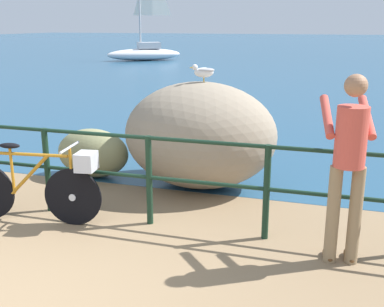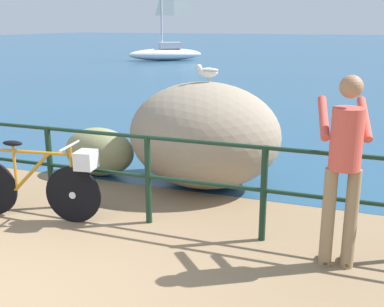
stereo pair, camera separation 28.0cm
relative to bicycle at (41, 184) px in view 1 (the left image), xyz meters
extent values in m
cube|color=#846B4C|center=(0.52, 18.25, -0.51)|extent=(120.00, 120.00, 0.10)
cube|color=navy|center=(0.52, 46.46, -0.46)|extent=(120.00, 90.00, 0.01)
cylinder|color=black|center=(-0.13, 0.33, 0.05)|extent=(0.07, 0.07, 1.02)
cylinder|color=black|center=(1.17, 0.33, 0.05)|extent=(0.07, 0.07, 1.02)
cylinder|color=black|center=(2.47, 0.33, 0.05)|extent=(0.07, 0.07, 1.02)
cylinder|color=black|center=(0.52, 0.33, 0.54)|extent=(9.11, 0.04, 0.04)
cylinder|color=black|center=(0.52, 0.33, 0.09)|extent=(9.11, 0.04, 0.04)
cylinder|color=black|center=(0.37, 0.05, -0.13)|extent=(0.66, 0.12, 0.66)
cylinder|color=#B7BCC6|center=(0.37, 0.05, -0.13)|extent=(0.09, 0.07, 0.08)
cylinder|color=#B27219|center=(-0.15, -0.02, 0.34)|extent=(0.98, 0.17, 0.04)
cylinder|color=#B27219|center=(-0.12, -0.02, 0.10)|extent=(0.50, 0.11, 0.50)
cylinder|color=#B27219|center=(-0.33, -0.04, 0.13)|extent=(0.03, 0.03, 0.53)
ellipsoid|color=black|center=(-0.33, -0.04, 0.43)|extent=(0.25, 0.13, 0.06)
cylinder|color=#B27219|center=(0.37, 0.05, 0.15)|extent=(0.03, 0.03, 0.57)
cylinder|color=#B7BCC6|center=(0.37, 0.05, 0.44)|extent=(0.09, 0.48, 0.03)
cube|color=#B7BCC6|center=(0.55, 0.07, 0.29)|extent=(0.23, 0.26, 0.20)
cylinder|color=#8C7251|center=(3.14, 0.01, 0.01)|extent=(0.12, 0.12, 0.95)
ellipsoid|color=#513319|center=(3.13, 0.07, -0.42)|extent=(0.15, 0.27, 0.08)
cylinder|color=#8C7251|center=(3.34, 0.05, 0.01)|extent=(0.12, 0.12, 0.95)
ellipsoid|color=#513319|center=(3.32, 0.11, -0.42)|extent=(0.15, 0.27, 0.08)
cylinder|color=#CC4C3F|center=(3.24, 0.03, 0.76)|extent=(0.28, 0.28, 0.55)
sphere|color=#9E7051|center=(3.24, 0.03, 1.22)|extent=(0.20, 0.20, 0.20)
cylinder|color=#CC4C3F|center=(3.01, 0.23, 0.90)|extent=(0.18, 0.52, 0.34)
cylinder|color=#CC4C3F|center=(3.37, 0.30, 0.90)|extent=(0.18, 0.52, 0.34)
ellipsoid|color=gray|center=(1.34, 1.75, 0.26)|extent=(2.10, 1.70, 1.44)
ellipsoid|color=#87875C|center=(-0.26, 1.66, -0.11)|extent=(1.09, 0.65, 0.72)
cylinder|color=gold|center=(1.40, 1.74, 1.01)|extent=(0.01, 0.01, 0.06)
cylinder|color=gold|center=(1.38, 1.78, 1.01)|extent=(0.01, 0.01, 0.06)
ellipsoid|color=white|center=(1.39, 1.76, 1.10)|extent=(0.28, 0.20, 0.13)
ellipsoid|color=#9E9EA3|center=(1.41, 1.77, 1.13)|extent=(0.27, 0.21, 0.06)
sphere|color=white|center=(1.28, 1.71, 1.17)|extent=(0.08, 0.08, 0.08)
cone|color=gold|center=(1.24, 1.69, 1.17)|extent=(0.06, 0.04, 0.02)
ellipsoid|color=white|center=(-8.09, 22.29, -0.11)|extent=(4.36, 3.56, 0.70)
cube|color=silver|center=(-7.85, 22.46, 0.42)|extent=(1.52, 1.39, 0.36)
cylinder|color=#B2B2B7|center=(-8.26, 22.18, 2.34)|extent=(0.10, 0.10, 4.20)
camera|label=1|loc=(3.09, -4.27, 1.74)|focal=44.17mm
camera|label=2|loc=(3.35, -4.18, 1.74)|focal=44.17mm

